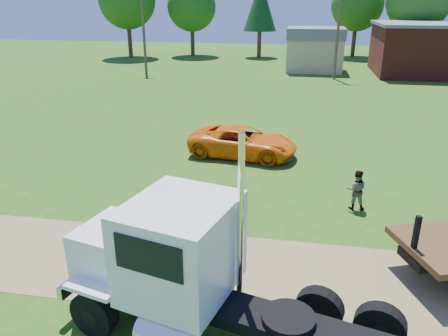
# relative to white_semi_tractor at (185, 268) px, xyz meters

# --- Properties ---
(ground) EXTENTS (140.00, 140.00, 0.00)m
(ground) POSITION_rel_white_semi_tractor_xyz_m (-0.39, 2.48, -1.72)
(ground) COLOR #275212
(ground) RESTS_ON ground
(dirt_track) EXTENTS (120.00, 4.20, 0.01)m
(dirt_track) POSITION_rel_white_semi_tractor_xyz_m (-0.39, 2.48, -1.71)
(dirt_track) COLOR olive
(dirt_track) RESTS_ON ground
(white_semi_tractor) EXTENTS (8.51, 4.57, 5.03)m
(white_semi_tractor) POSITION_rel_white_semi_tractor_xyz_m (0.00, 0.00, 0.00)
(white_semi_tractor) COLOR black
(white_semi_tractor) RESTS_ON ground
(orange_pickup) EXTENTS (5.82, 3.24, 1.54)m
(orange_pickup) POSITION_rel_white_semi_tractor_xyz_m (-0.36, 12.81, -0.95)
(orange_pickup) COLOR orange
(orange_pickup) RESTS_ON ground
(spectator_a) EXTENTS (0.61, 0.44, 1.54)m
(spectator_a) POSITION_rel_white_semi_tractor_xyz_m (-0.84, 2.44, -0.95)
(spectator_a) COLOR #999999
(spectator_a) RESTS_ON ground
(spectator_b) EXTENTS (0.82, 0.66, 1.60)m
(spectator_b) POSITION_rel_white_semi_tractor_xyz_m (4.79, 7.52, -0.92)
(spectator_b) COLOR #999999
(spectator_b) RESTS_ON ground
(tan_shed) EXTENTS (6.20, 5.40, 4.70)m
(tan_shed) POSITION_rel_white_semi_tractor_xyz_m (3.61, 42.48, 0.71)
(tan_shed) COLOR tan
(tan_shed) RESTS_ON ground
(utility_poles) EXTENTS (42.20, 0.28, 9.00)m
(utility_poles) POSITION_rel_white_semi_tractor_xyz_m (5.61, 37.48, 3.00)
(utility_poles) COLOR #473928
(utility_poles) RESTS_ON ground
(tree_row) EXTENTS (54.36, 13.10, 11.40)m
(tree_row) POSITION_rel_white_semi_tractor_xyz_m (0.61, 52.60, 5.26)
(tree_row) COLOR #372016
(tree_row) RESTS_ON ground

